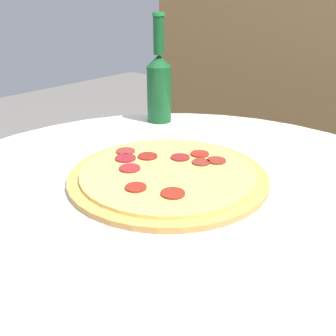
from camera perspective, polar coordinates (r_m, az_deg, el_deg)
table at (r=0.70m, az=1.51°, el=-15.75°), size 0.97×0.97×0.78m
pizza at (r=0.67m, az=-0.03°, el=-0.93°), size 0.35×0.35×0.02m
beer_bottle at (r=0.97m, az=-1.37°, el=12.68°), size 0.06×0.06×0.26m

